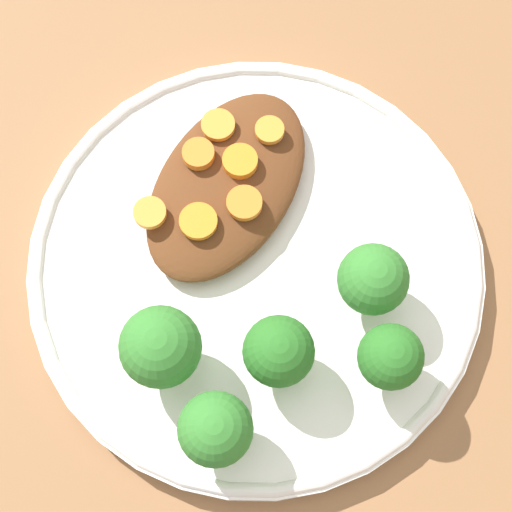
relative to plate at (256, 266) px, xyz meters
name	(u,v)px	position (x,y,z in m)	size (l,w,h in m)	color
ground_plane	(256,271)	(0.00, 0.00, -0.01)	(4.00, 4.00, 0.00)	#8C603D
plate	(256,266)	(0.00, 0.00, 0.00)	(0.29, 0.29, 0.02)	white
stew_mound	(227,185)	(0.03, 0.04, 0.02)	(0.14, 0.08, 0.02)	#5B3319
broccoli_floret_0	(373,280)	(0.02, -0.07, 0.04)	(0.04, 0.04, 0.05)	#759E51
broccoli_floret_1	(279,352)	(-0.05, -0.04, 0.04)	(0.04, 0.04, 0.05)	#7FA85B
broccoli_floret_2	(161,348)	(-0.08, 0.02, 0.04)	(0.05, 0.05, 0.06)	#7FA85B
broccoli_floret_3	(390,358)	(-0.02, -0.10, 0.04)	(0.04, 0.04, 0.05)	#7FA85B
broccoli_floret_4	(215,429)	(-0.10, -0.03, 0.04)	(0.04, 0.04, 0.06)	#759E51
carrot_slice_0	(202,216)	(0.00, 0.04, 0.03)	(0.02, 0.02, 0.00)	orange
carrot_slice_1	(244,203)	(0.02, 0.02, 0.03)	(0.02, 0.02, 0.01)	orange
carrot_slice_2	(198,154)	(0.04, 0.06, 0.03)	(0.02, 0.02, 0.01)	orange
carrot_slice_3	(150,213)	(-0.01, 0.07, 0.03)	(0.02, 0.02, 0.00)	orange
carrot_slice_4	(240,161)	(0.05, 0.04, 0.03)	(0.02, 0.02, 0.01)	orange
carrot_slice_5	(270,130)	(0.07, 0.03, 0.03)	(0.02, 0.02, 0.00)	orange
carrot_slice_6	(218,125)	(0.06, 0.06, 0.03)	(0.02, 0.02, 0.00)	orange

